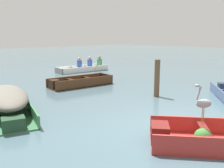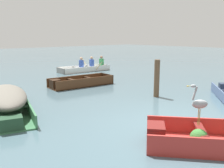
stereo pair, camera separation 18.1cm
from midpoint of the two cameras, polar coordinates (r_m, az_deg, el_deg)
The scene contains 6 objects.
ground_plane at distance 6.44m, azimuth 14.80°, elevation -9.42°, with size 80.00×80.00×0.00m, color #47606B.
skiff_green_near_moored at distance 7.77m, azimuth -23.39°, elevation -3.27°, with size 2.16×3.73×0.72m.
skiff_dark_varnish_far_moored at distance 11.13m, azimuth -8.24°, elevation 0.24°, with size 2.94×1.28×0.40m.
rowboat_white_with_crew at distance 15.81m, azimuth -6.44°, elevation 3.70°, with size 3.35×2.26×0.90m.
heron_on_dinghy at distance 5.28m, azimuth 19.17°, elevation -3.99°, with size 0.41×0.34×0.84m.
mooring_post at distance 9.16m, azimuth 9.68°, elevation 1.29°, with size 0.20×0.20×1.36m, color brown.
Camera 1 is at (-5.27, -3.01, 2.21)m, focal length 40.00 mm.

